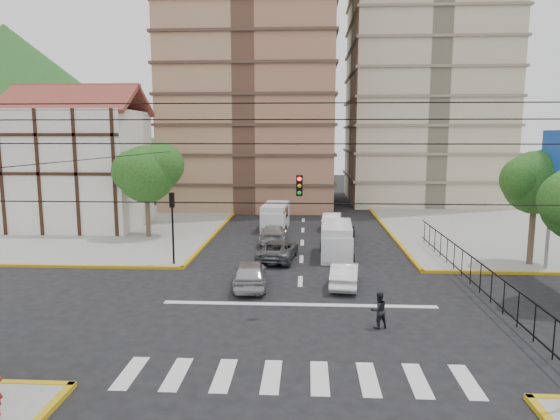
# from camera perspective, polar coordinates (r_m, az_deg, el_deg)

# --- Properties ---
(ground) EXTENTS (160.00, 160.00, 0.00)m
(ground) POSITION_cam_1_polar(r_m,az_deg,el_deg) (22.98, 2.15, -11.73)
(ground) COLOR black
(ground) RESTS_ON ground
(sidewalk_nw) EXTENTS (26.00, 26.00, 0.15)m
(sidewalk_nw) POSITION_cam_1_polar(r_m,az_deg,el_deg) (46.93, -22.61, -1.79)
(sidewalk_nw) COLOR gray
(sidewalk_nw) RESTS_ON ground
(sidewalk_ne) EXTENTS (26.00, 26.00, 0.15)m
(sidewalk_ne) POSITION_cam_1_polar(r_m,az_deg,el_deg) (46.64, 28.04, -2.20)
(sidewalk_ne) COLOR gray
(sidewalk_ne) RESTS_ON ground
(crosswalk_stripes) EXTENTS (12.00, 2.40, 0.01)m
(crosswalk_stripes) POSITION_cam_1_polar(r_m,az_deg,el_deg) (17.48, 1.78, -18.55)
(crosswalk_stripes) COLOR silver
(crosswalk_stripes) RESTS_ON ground
(stop_line) EXTENTS (13.00, 0.40, 0.01)m
(stop_line) POSITION_cam_1_polar(r_m,az_deg,el_deg) (24.11, 2.20, -10.73)
(stop_line) COLOR silver
(stop_line) RESTS_ON ground
(tudor_building) EXTENTS (10.80, 8.05, 12.23)m
(tudor_building) POSITION_cam_1_polar(r_m,az_deg,el_deg) (45.91, -21.85, 4.55)
(tudor_building) COLOR silver
(tudor_building) RESTS_ON ground
(distant_hill) EXTENTS (70.00, 70.00, 28.00)m
(distant_hill) POSITION_cam_1_polar(r_m,az_deg,el_deg) (107.15, -28.51, 10.76)
(distant_hill) COLOR #1F511B
(distant_hill) RESTS_ON ground
(park_fence) EXTENTS (0.10, 22.50, 1.66)m
(park_fence) POSITION_cam_1_polar(r_m,az_deg,el_deg) (28.59, 20.86, -8.20)
(park_fence) COLOR black
(park_fence) RESTS_ON ground
(tree_park_c) EXTENTS (4.65, 3.80, 7.25)m
(tree_park_c) POSITION_cam_1_polar(r_m,az_deg,el_deg) (33.62, 27.31, 3.11)
(tree_park_c) COLOR #473828
(tree_park_c) RESTS_ON ground
(tree_tudor) EXTENTS (5.39, 4.40, 7.43)m
(tree_tudor) POSITION_cam_1_polar(r_m,az_deg,el_deg) (39.61, -14.91, 4.29)
(tree_tudor) COLOR #473828
(tree_tudor) RESTS_ON ground
(traffic_light_nw) EXTENTS (0.28, 0.22, 4.40)m
(traffic_light_nw) POSITION_cam_1_polar(r_m,az_deg,el_deg) (30.85, -12.20, -0.70)
(traffic_light_nw) COLOR black
(traffic_light_nw) RESTS_ON ground
(traffic_light_hanging) EXTENTS (18.00, 9.12, 0.92)m
(traffic_light_hanging) POSITION_cam_1_polar(r_m,az_deg,el_deg) (19.63, 2.14, 2.51)
(traffic_light_hanging) COLOR black
(traffic_light_hanging) RESTS_ON ground
(van_right_lane) EXTENTS (2.16, 5.00, 2.21)m
(van_right_lane) POSITION_cam_1_polar(r_m,az_deg,el_deg) (32.90, 6.50, -3.59)
(van_right_lane) COLOR silver
(van_right_lane) RESTS_ON ground
(van_left_lane) EXTENTS (2.23, 5.00, 2.20)m
(van_left_lane) POSITION_cam_1_polar(r_m,az_deg,el_deg) (42.11, -0.56, -0.87)
(van_left_lane) COLOR silver
(van_left_lane) RESTS_ON ground
(car_silver_front_left) EXTENTS (2.10, 4.46, 1.47)m
(car_silver_front_left) POSITION_cam_1_polar(r_m,az_deg,el_deg) (26.54, -3.45, -7.27)
(car_silver_front_left) COLOR #AAAAAE
(car_silver_front_left) RESTS_ON ground
(car_white_front_right) EXTENTS (1.85, 4.13, 1.32)m
(car_white_front_right) POSITION_cam_1_polar(r_m,az_deg,el_deg) (26.89, 7.40, -7.29)
(car_white_front_right) COLOR white
(car_white_front_right) RESTS_ON ground
(car_grey_mid_left) EXTENTS (2.73, 4.97, 1.32)m
(car_grey_mid_left) POSITION_cam_1_polar(r_m,az_deg,el_deg) (32.17, -0.25, -4.57)
(car_grey_mid_left) COLOR slate
(car_grey_mid_left) RESTS_ON ground
(car_silver_rear_left) EXTENTS (1.93, 4.69, 1.36)m
(car_silver_rear_left) POSITION_cam_1_polar(r_m,az_deg,el_deg) (37.29, -0.77, -2.72)
(car_silver_rear_left) COLOR #A9AAAE
(car_silver_rear_left) RESTS_ON ground
(car_darkgrey_mid_right) EXTENTS (2.42, 4.63, 1.51)m
(car_darkgrey_mid_right) POSITION_cam_1_polar(r_m,az_deg,el_deg) (38.29, 7.12, -2.37)
(car_darkgrey_mid_right) COLOR #262528
(car_darkgrey_mid_right) RESTS_ON ground
(car_white_rear_right) EXTENTS (1.95, 4.49, 1.43)m
(car_white_rear_right) POSITION_cam_1_polar(r_m,az_deg,el_deg) (43.06, 5.97, -1.19)
(car_white_rear_right) COLOR white
(car_white_rear_right) RESTS_ON ground
(pedestrian_crosswalk) EXTENTS (0.91, 0.82, 1.54)m
(pedestrian_crosswalk) POSITION_cam_1_polar(r_m,az_deg,el_deg) (21.51, 11.21, -11.16)
(pedestrian_crosswalk) COLOR black
(pedestrian_crosswalk) RESTS_ON ground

